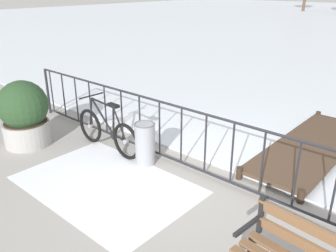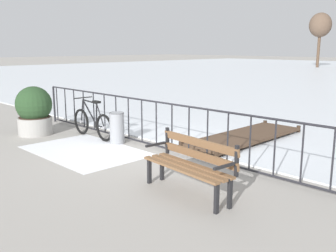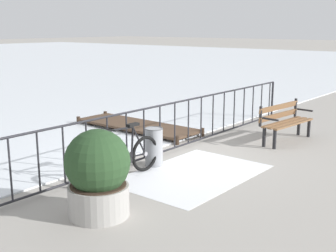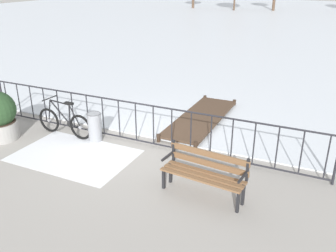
% 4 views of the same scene
% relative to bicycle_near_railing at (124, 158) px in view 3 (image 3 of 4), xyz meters
% --- Properties ---
extents(ground_plane, '(160.00, 160.00, 0.00)m').
position_rel_bicycle_near_railing_xyz_m(ground_plane, '(1.90, 0.39, -0.37)').
color(ground_plane, '#9E9991').
extents(snow_patch, '(2.72, 1.82, 0.01)m').
position_rel_bicycle_near_railing_xyz_m(snow_patch, '(0.93, -0.81, -0.36)').
color(snow_patch, white).
rests_on(snow_patch, ground).
extents(railing_fence, '(9.06, 0.06, 1.07)m').
position_rel_bicycle_near_railing_xyz_m(railing_fence, '(1.90, 0.39, 0.19)').
color(railing_fence, '#232328').
rests_on(railing_fence, ground).
extents(bicycle_near_railing, '(1.71, 0.52, 0.97)m').
position_rel_bicycle_near_railing_xyz_m(bicycle_near_railing, '(0.00, 0.00, 0.00)').
color(bicycle_near_railing, black).
rests_on(bicycle_near_railing, ground).
extents(park_bench, '(1.64, 0.63, 0.89)m').
position_rel_bicycle_near_railing_xyz_m(park_bench, '(4.19, -1.02, 0.14)').
color(park_bench, brown).
rests_on(park_bench, ground).
extents(planter_with_shrub, '(0.91, 0.91, 1.24)m').
position_rel_bicycle_near_railing_xyz_m(planter_with_shrub, '(-1.35, -0.84, 0.25)').
color(planter_with_shrub, '#9E9B96').
rests_on(planter_with_shrub, ground).
extents(trash_bin, '(0.35, 0.35, 0.73)m').
position_rel_bicycle_near_railing_xyz_m(trash_bin, '(0.89, 0.08, 0.00)').
color(trash_bin, gray).
rests_on(trash_bin, ground).
extents(wooden_dock, '(1.10, 3.51, 0.20)m').
position_rel_bicycle_near_railing_xyz_m(wooden_dock, '(2.86, 2.39, -0.25)').
color(wooden_dock, '#4C3828').
rests_on(wooden_dock, ground).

